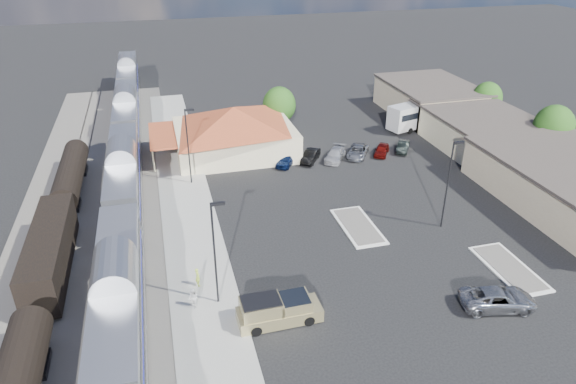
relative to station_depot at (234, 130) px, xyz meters
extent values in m
plane|color=black|center=(4.56, -24.00, -3.13)|extent=(280.00, 280.00, 0.00)
cube|color=#4C4944|center=(-16.44, -16.00, -3.07)|extent=(16.00, 100.00, 0.12)
cube|color=gray|center=(-7.44, -18.00, -3.04)|extent=(5.50, 92.00, 0.18)
cube|color=silver|center=(-13.44, -31.90, -0.08)|extent=(3.00, 20.00, 5.00)
cube|color=black|center=(-13.44, -31.90, -2.83)|extent=(2.20, 16.00, 0.60)
cube|color=silver|center=(-13.44, -10.90, -0.08)|extent=(3.00, 20.00, 5.00)
cube|color=black|center=(-13.44, -10.90, -2.83)|extent=(2.20, 16.00, 0.60)
cube|color=silver|center=(-13.44, 10.10, -0.08)|extent=(3.00, 20.00, 5.00)
cube|color=black|center=(-13.44, 10.10, -2.83)|extent=(2.20, 16.00, 0.60)
cube|color=silver|center=(-13.44, 31.10, -0.08)|extent=(3.00, 20.00, 5.00)
cube|color=black|center=(-13.44, 31.10, -2.83)|extent=(2.20, 16.00, 0.60)
cube|color=black|center=(-19.44, -22.22, -0.93)|extent=(2.80, 14.00, 3.60)
cube|color=black|center=(-19.44, -22.22, -2.83)|extent=(2.20, 12.00, 0.60)
cylinder|color=black|center=(-19.44, -6.22, -1.03)|extent=(2.80, 14.00, 2.80)
cube|color=black|center=(-19.44, -6.22, -2.83)|extent=(2.20, 12.00, 0.60)
cube|color=#BDB08A|center=(0.06, 0.00, -1.33)|extent=(15.00, 12.00, 3.60)
pyramid|color=maroon|center=(0.06, 0.00, 1.77)|extent=(15.30, 12.24, 2.60)
cube|color=maroon|center=(-9.04, 0.00, 0.17)|extent=(3.20, 9.60, 0.25)
cube|color=#C6B28C|center=(32.56, -6.00, -1.13)|extent=(12.00, 18.00, 4.00)
cube|color=#3F3833|center=(32.56, -6.00, 1.02)|extent=(12.40, 18.40, 0.30)
cube|color=#C6B28C|center=(32.56, 8.00, -0.88)|extent=(12.00, 16.00, 4.50)
cube|color=#3F3833|center=(32.56, 8.00, 1.52)|extent=(12.40, 16.40, 0.30)
cube|color=silver|center=(8.56, -22.00, -3.06)|extent=(3.30, 7.50, 0.15)
cube|color=#4C4944|center=(8.56, -22.00, -2.97)|extent=(2.70, 6.90, 0.10)
cube|color=silver|center=(18.56, -32.00, -3.06)|extent=(3.30, 7.50, 0.15)
cube|color=#4C4944|center=(18.56, -32.00, -2.97)|extent=(2.70, 6.90, 0.10)
cylinder|color=black|center=(-6.44, -30.00, 1.37)|extent=(0.16, 0.16, 9.00)
cube|color=black|center=(-5.94, -30.00, 5.72)|extent=(1.00, 0.25, 0.22)
cylinder|color=black|center=(-6.44, -8.00, 1.37)|extent=(0.16, 0.16, 9.00)
cube|color=black|center=(-5.94, -8.00, 5.72)|extent=(1.00, 0.25, 0.22)
cylinder|color=black|center=(16.56, -24.00, 1.37)|extent=(0.16, 0.16, 9.00)
cube|color=black|center=(17.06, -24.00, 5.72)|extent=(1.00, 0.25, 0.22)
cylinder|color=#382314|center=(38.56, -12.00, -1.70)|extent=(0.30, 0.30, 2.86)
ellipsoid|color=#1D4E16|center=(38.56, -12.00, 1.09)|extent=(4.94, 4.94, 5.46)
cylinder|color=#382314|center=(38.56, 2.00, -1.86)|extent=(0.30, 0.30, 2.55)
ellipsoid|color=#1D4E16|center=(38.56, 2.00, 0.64)|extent=(4.41, 4.41, 4.87)
cylinder|color=#382314|center=(7.56, 6.00, -1.77)|extent=(0.30, 0.30, 2.73)
ellipsoid|color=#1D4E16|center=(7.56, 6.00, 0.90)|extent=(4.71, 4.71, 5.21)
cube|color=tan|center=(-2.28, -33.24, -2.50)|extent=(6.30, 2.37, 1.03)
cube|color=tan|center=(-2.28, -33.24, -1.71)|extent=(2.41, 2.20, 1.08)
cube|color=tan|center=(-2.28, -33.24, -1.59)|extent=(3.04, 2.21, 1.25)
cylinder|color=black|center=(-0.26, -34.24, -2.72)|extent=(0.83, 0.33, 0.82)
cylinder|color=black|center=(-0.29, -32.19, -2.72)|extent=(0.83, 0.33, 0.82)
cylinder|color=black|center=(-4.28, -34.30, -2.72)|extent=(0.83, 0.33, 0.82)
cylinder|color=black|center=(-4.31, -32.24, -2.72)|extent=(0.83, 0.33, 0.82)
imported|color=gray|center=(14.48, -36.07, -2.32)|extent=(6.26, 3.88, 1.62)
cube|color=silver|center=(28.56, 2.52, -0.97)|extent=(12.29, 6.06, 3.42)
cube|color=black|center=(28.56, 2.52, -0.56)|extent=(11.38, 5.82, 0.90)
cylinder|color=black|center=(32.94, 2.64, -2.68)|extent=(0.95, 0.56, 0.90)
cylinder|color=black|center=(32.25, 4.89, -2.68)|extent=(0.95, 0.56, 0.90)
cylinder|color=black|center=(25.45, 0.32, -2.68)|extent=(0.95, 0.56, 0.90)
cylinder|color=black|center=(24.76, 2.57, -2.68)|extent=(0.95, 0.56, 0.90)
imported|color=#A7C23C|center=(-7.73, -27.53, -2.12)|extent=(0.53, 0.68, 1.66)
imported|color=silver|center=(-8.36, -30.21, -2.11)|extent=(0.90, 1.00, 1.68)
imported|color=#0D1D45|center=(5.55, -5.73, -2.42)|extent=(3.87, 4.32, 1.42)
imported|color=black|center=(8.75, -5.43, -2.41)|extent=(3.68, 4.48, 1.44)
imported|color=silver|center=(11.95, -5.73, -2.43)|extent=(4.34, 5.14, 1.41)
imported|color=gray|center=(15.15, -5.43, -2.45)|extent=(4.59, 5.36, 1.37)
imported|color=maroon|center=(18.35, -5.73, -2.46)|extent=(3.47, 4.14, 1.33)
imported|color=black|center=(21.55, -5.43, -2.46)|extent=(3.39, 4.17, 1.34)
camera|label=1|loc=(-9.37, -62.29, 23.17)|focal=32.00mm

